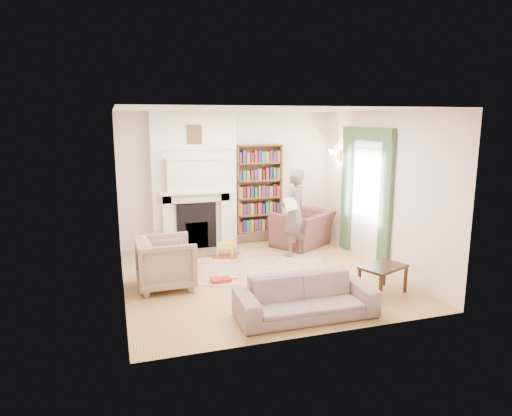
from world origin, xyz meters
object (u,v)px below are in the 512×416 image
object	(u,v)px
sofa	(306,297)
coffee_table	(382,280)
paraffin_heater	(158,245)
rocking_horse	(225,248)
bookcase	(259,189)
armchair_left	(166,263)
man_reading	(294,213)
armchair_reading	(303,229)

from	to	relation	value
sofa	coffee_table	size ratio (longest dim) A/B	2.71
paraffin_heater	rocking_horse	world-z (taller)	paraffin_heater
bookcase	armchair_left	bearing A→B (deg)	-136.37
armchair_left	paraffin_heater	xyz separation A→B (m)	(0.02, 1.51, -0.13)
man_reading	rocking_horse	world-z (taller)	man_reading
armchair_reading	paraffin_heater	xyz separation A→B (m)	(-3.00, -0.05, -0.10)
paraffin_heater	man_reading	bearing A→B (deg)	-12.16
man_reading	rocking_horse	xyz separation A→B (m)	(-1.32, 0.24, -0.65)
bookcase	armchair_left	size ratio (longest dim) A/B	2.06
armchair_left	sofa	size ratio (longest dim) A/B	0.47
armchair_reading	sofa	size ratio (longest dim) A/B	0.60
sofa	bookcase	bearing A→B (deg)	82.73
armchair_left	paraffin_heater	world-z (taller)	armchair_left
armchair_left	rocking_horse	xyz separation A→B (m)	(1.26, 1.20, -0.20)
armchair_left	sofa	bearing A→B (deg)	-136.13
bookcase	sofa	world-z (taller)	bookcase
sofa	paraffin_heater	world-z (taller)	sofa
bookcase	armchair_left	xyz separation A→B (m)	(-2.23, -2.13, -0.77)
bookcase	sofa	size ratio (longest dim) A/B	0.97
bookcase	armchair_reading	bearing A→B (deg)	-35.46
bookcase	coffee_table	size ratio (longest dim) A/B	2.64
armchair_reading	paraffin_heater	size ratio (longest dim) A/B	2.07
armchair_reading	sofa	distance (m)	3.53
armchair_left	sofa	world-z (taller)	armchair_left
man_reading	coffee_table	bearing A→B (deg)	72.33
armchair_left	coffee_table	bearing A→B (deg)	-113.12
rocking_horse	bookcase	bearing A→B (deg)	66.34
armchair_left	paraffin_heater	size ratio (longest dim) A/B	1.63
armchair_left	bookcase	bearing A→B (deg)	-47.21
armchair_reading	armchair_left	distance (m)	3.41
man_reading	coffee_table	distance (m)	2.40
man_reading	bookcase	bearing A→B (deg)	-105.29
rocking_horse	coffee_table	bearing A→B (deg)	-29.98
bookcase	rocking_horse	size ratio (longest dim) A/B	3.92
coffee_table	paraffin_heater	size ratio (longest dim) A/B	1.27
man_reading	coffee_table	size ratio (longest dim) A/B	2.45
coffee_table	paraffin_heater	xyz separation A→B (m)	(-3.11, 2.80, 0.05)
coffee_table	armchair_reading	bearing A→B (deg)	70.49
armchair_left	sofa	distance (m)	2.39
coffee_table	rocking_horse	world-z (taller)	coffee_table
bookcase	coffee_table	bearing A→B (deg)	-75.16
coffee_table	rocking_horse	distance (m)	3.12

